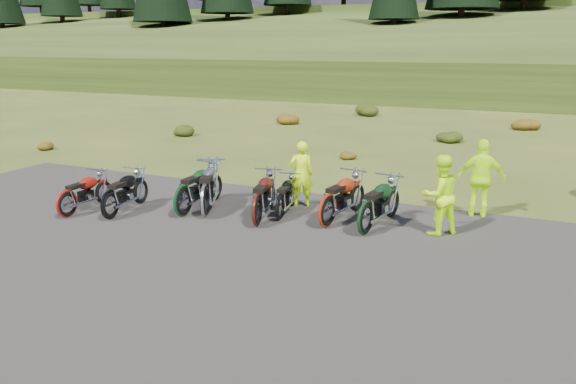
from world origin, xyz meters
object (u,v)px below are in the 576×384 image
at_px(motorcycle_3, 205,218).
at_px(motorcycle_7, 365,236).
at_px(person_middle, 301,175).
at_px(motorcycle_0, 111,220).

relative_size(motorcycle_3, motorcycle_7, 1.05).
relative_size(motorcycle_7, person_middle, 1.29).
xyz_separation_m(motorcycle_0, motorcycle_3, (2.01, 1.09, 0.00)).
xyz_separation_m(motorcycle_0, person_middle, (3.81, 2.94, 0.87)).
height_order(motorcycle_7, person_middle, person_middle).
bearing_deg(person_middle, motorcycle_3, 18.41).
relative_size(motorcycle_0, motorcycle_3, 0.88).
distance_m(motorcycle_0, motorcycle_7, 6.18).
xyz_separation_m(motorcycle_3, person_middle, (1.80, 1.86, 0.87)).
bearing_deg(motorcycle_3, motorcycle_7, -108.87).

